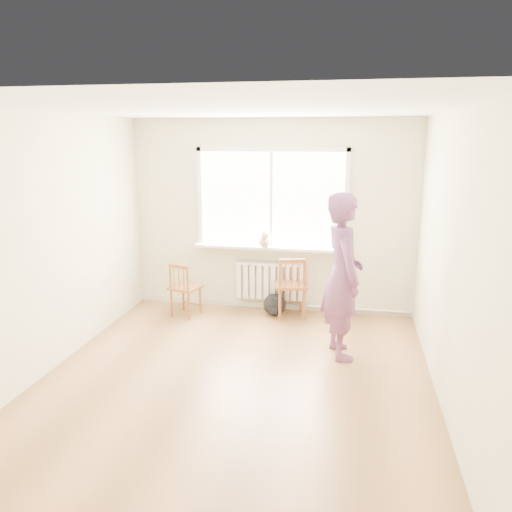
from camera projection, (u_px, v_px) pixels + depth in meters
The scene contains 13 objects.
floor at pixel (236, 379), 5.18m from camera, with size 4.50×4.50×0.00m, color #A46F43.
ceiling at pixel (233, 109), 4.55m from camera, with size 4.50×4.50×0.00m, color white.
back_wall at pixel (272, 217), 7.01m from camera, with size 4.00×0.01×2.70m, color beige.
window at pixel (272, 195), 6.92m from camera, with size 2.12×0.05×1.42m.
windowsill at pixel (270, 247), 7.01m from camera, with size 2.15×0.22×0.04m, color white.
radiator at pixel (270, 281), 7.14m from camera, with size 1.00×0.12×0.55m.
heating_pipe at pixel (358, 309), 7.02m from camera, with size 0.04×0.04×1.40m, color silver.
baseboard at pixel (271, 305), 7.31m from camera, with size 4.00×0.03×0.08m, color beige.
chair_left at pixel (184, 289), 6.90m from camera, with size 0.46×0.45×0.77m.
chair_right at pixel (291, 287), 6.84m from camera, with size 0.51×0.49×0.87m.
person at pixel (343, 276), 5.55m from camera, with size 0.68×0.45×1.87m, color #C1404F.
cat at pixel (265, 240), 6.91m from camera, with size 0.23×0.39×0.27m.
backpack at pixel (275, 305), 6.97m from camera, with size 0.32×0.24×0.32m, color black.
Camera 1 is at (1.11, -4.61, 2.46)m, focal length 35.00 mm.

